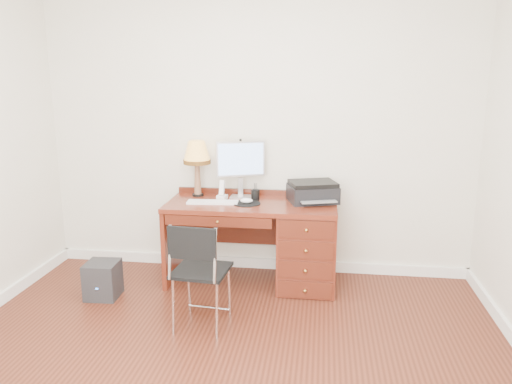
# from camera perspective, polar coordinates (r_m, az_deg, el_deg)

# --- Properties ---
(ground) EXTENTS (4.00, 4.00, 0.00)m
(ground) POSITION_cam_1_polar(r_m,az_deg,el_deg) (3.45, -4.04, -19.40)
(ground) COLOR #3C170D
(ground) RESTS_ON ground
(room_shell) EXTENTS (4.00, 4.00, 4.00)m
(room_shell) POSITION_cam_1_polar(r_m,az_deg,el_deg) (3.96, -2.14, -13.91)
(room_shell) COLOR silver
(room_shell) RESTS_ON ground
(desk) EXTENTS (1.50, 0.67, 0.75)m
(desk) POSITION_cam_1_polar(r_m,az_deg,el_deg) (4.49, 3.60, -5.52)
(desk) COLOR maroon
(desk) RESTS_ON ground
(monitor) EXTENTS (0.44, 0.22, 0.52)m
(monitor) POSITION_cam_1_polar(r_m,az_deg,el_deg) (4.56, -1.66, 3.44)
(monitor) COLOR silver
(monitor) RESTS_ON desk
(keyboard) EXTENTS (0.46, 0.16, 0.02)m
(keyboard) POSITION_cam_1_polar(r_m,az_deg,el_deg) (4.42, -4.98, -1.16)
(keyboard) COLOR white
(keyboard) RESTS_ON desk
(mouse_pad) EXTENTS (0.25, 0.25, 0.05)m
(mouse_pad) POSITION_cam_1_polar(r_m,az_deg,el_deg) (4.38, -1.09, -1.17)
(mouse_pad) COLOR black
(mouse_pad) RESTS_ON desk
(printer) EXTENTS (0.49, 0.43, 0.18)m
(printer) POSITION_cam_1_polar(r_m,az_deg,el_deg) (4.47, 6.49, 0.03)
(printer) COLOR black
(printer) RESTS_ON desk
(leg_lamp) EXTENTS (0.25, 0.25, 0.52)m
(leg_lamp) POSITION_cam_1_polar(r_m,az_deg,el_deg) (4.62, -6.77, 4.13)
(leg_lamp) COLOR black
(leg_lamp) RESTS_ON desk
(phone) EXTENTS (0.10, 0.10, 0.17)m
(phone) POSITION_cam_1_polar(r_m,az_deg,el_deg) (4.55, -3.91, -0.17)
(phone) COLOR white
(phone) RESTS_ON desk
(pen_cup) EXTENTS (0.08, 0.08, 0.10)m
(pen_cup) POSITION_cam_1_polar(r_m,az_deg,el_deg) (4.50, -0.08, -0.32)
(pen_cup) COLOR black
(pen_cup) RESTS_ON desk
(chair) EXTENTS (0.42, 0.42, 0.83)m
(chair) POSITION_cam_1_polar(r_m,az_deg,el_deg) (3.69, -6.53, -8.34)
(chair) COLOR black
(chair) RESTS_ON ground
(equipment_box) EXTENTS (0.28, 0.28, 0.31)m
(equipment_box) POSITION_cam_1_polar(r_m,az_deg,el_deg) (4.50, -17.11, -9.56)
(equipment_box) COLOR black
(equipment_box) RESTS_ON ground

